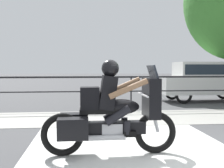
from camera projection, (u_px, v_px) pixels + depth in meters
ground_plane at (179, 152)px, 4.83m from camera, size 120.00×120.00×0.00m
sidewalk_band at (140, 117)px, 8.21m from camera, size 44.00×2.40×0.01m
crosswalk_band at (135, 157)px, 4.55m from camera, size 3.66×6.00×0.01m
fence_railing at (131, 83)px, 9.69m from camera, size 36.00×0.05×1.16m
motorcycle at (110, 113)px, 4.67m from camera, size 2.27×0.76×1.59m
parked_car at (203, 79)px, 12.03m from camera, size 3.93×1.63×1.69m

